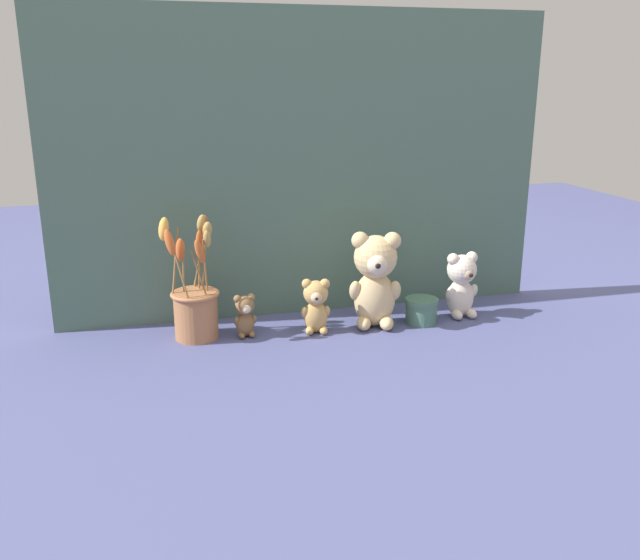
% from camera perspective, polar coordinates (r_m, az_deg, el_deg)
% --- Properties ---
extents(ground_plane, '(4.00, 4.00, 0.00)m').
position_cam_1_polar(ground_plane, '(1.66, 0.18, -4.42)').
color(ground_plane, '#4C5184').
extents(backdrop_wall, '(1.27, 0.02, 0.76)m').
position_cam_1_polar(backdrop_wall, '(1.73, -1.26, 9.47)').
color(backdrop_wall, '#4C6B5B').
rests_on(backdrop_wall, ground).
extents(teddy_bear_large, '(0.14, 0.12, 0.24)m').
position_cam_1_polar(teddy_bear_large, '(1.67, 4.67, 0.19)').
color(teddy_bear_large, '#DBBC84').
rests_on(teddy_bear_large, ground).
extents(teddy_bear_medium, '(0.09, 0.09, 0.17)m').
position_cam_1_polar(teddy_bear_medium, '(1.78, 11.83, -0.29)').
color(teddy_bear_medium, beige).
rests_on(teddy_bear_medium, ground).
extents(teddy_bear_small, '(0.08, 0.07, 0.14)m').
position_cam_1_polar(teddy_bear_small, '(1.64, -0.36, -2.10)').
color(teddy_bear_small, tan).
rests_on(teddy_bear_small, ground).
extents(teddy_bear_tiny, '(0.06, 0.05, 0.11)m').
position_cam_1_polar(teddy_bear_tiny, '(1.63, -6.33, -2.92)').
color(teddy_bear_tiny, olive).
rests_on(teddy_bear_tiny, ground).
extents(flower_vase, '(0.14, 0.13, 0.29)m').
position_cam_1_polar(flower_vase, '(1.63, -10.47, -1.93)').
color(flower_vase, '#AD7047').
rests_on(flower_vase, ground).
extents(decorative_tin_tall, '(0.08, 0.08, 0.06)m').
position_cam_1_polar(decorative_tin_tall, '(1.73, 8.49, -2.53)').
color(decorative_tin_tall, '#47705B').
rests_on(decorative_tin_tall, ground).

